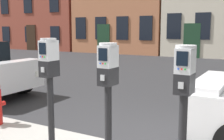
{
  "coord_description": "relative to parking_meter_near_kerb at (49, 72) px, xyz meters",
  "views": [
    {
      "loc": [
        1.65,
        -3.16,
        1.76
      ],
      "look_at": [
        0.05,
        -0.19,
        1.25
      ],
      "focal_mm": 43.97,
      "sensor_mm": 36.0,
      "label": 1
    }
  ],
  "objects": [
    {
      "name": "parking_meter_end_of_row",
      "position": [
        1.85,
        -0.0,
        -0.03
      ],
      "size": [
        0.22,
        0.26,
        1.45
      ],
      "rotation": [
        0.0,
        0.0,
        -1.61
      ],
      "color": "black",
      "rests_on": "sidewalk_slab"
    },
    {
      "name": "parking_meter_twin_adjacent",
      "position": [
        0.92,
        -0.0,
        -0.03
      ],
      "size": [
        0.22,
        0.26,
        1.45
      ],
      "rotation": [
        0.0,
        0.0,
        -1.61
      ],
      "color": "black",
      "rests_on": "sidewalk_slab"
    },
    {
      "name": "parking_meter_near_kerb",
      "position": [
        0.0,
        0.0,
        0.0
      ],
      "size": [
        0.22,
        0.26,
        1.49
      ],
      "rotation": [
        0.0,
        0.0,
        -1.61
      ],
      "color": "black",
      "rests_on": "sidewalk_slab"
    }
  ]
}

